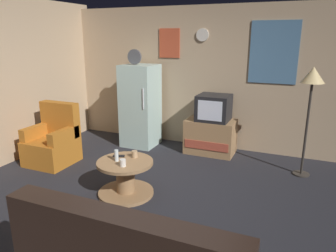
{
  "coord_description": "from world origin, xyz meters",
  "views": [
    {
      "loc": [
        1.77,
        -3.13,
        1.99
      ],
      "look_at": [
        0.04,
        0.9,
        0.75
      ],
      "focal_mm": 34.04,
      "sensor_mm": 36.0,
      "label": 1
    }
  ],
  "objects_px": {
    "mug_ceramic_white": "(123,163)",
    "armchair": "(53,142)",
    "wine_glass": "(116,155)",
    "coffee_table": "(126,178)",
    "mug_ceramic_tan": "(135,154)",
    "standing_lamp": "(312,84)",
    "crt_tv": "(214,108)",
    "remote_control": "(119,156)",
    "fridge": "(140,106)",
    "tv_stand": "(210,136)"
  },
  "relations": [
    {
      "from": "mug_ceramic_white",
      "to": "armchair",
      "type": "bearing_deg",
      "value": 158.94
    },
    {
      "from": "wine_glass",
      "to": "mug_ceramic_white",
      "type": "bearing_deg",
      "value": -35.9
    },
    {
      "from": "coffee_table",
      "to": "mug_ceramic_white",
      "type": "bearing_deg",
      "value": -67.74
    },
    {
      "from": "wine_glass",
      "to": "mug_ceramic_tan",
      "type": "distance_m",
      "value": 0.25
    },
    {
      "from": "standing_lamp",
      "to": "mug_ceramic_white",
      "type": "relative_size",
      "value": 17.67
    },
    {
      "from": "crt_tv",
      "to": "mug_ceramic_tan",
      "type": "distance_m",
      "value": 1.88
    },
    {
      "from": "mug_ceramic_tan",
      "to": "coffee_table",
      "type": "bearing_deg",
      "value": -106.58
    },
    {
      "from": "crt_tv",
      "to": "wine_glass",
      "type": "distance_m",
      "value": 2.11
    },
    {
      "from": "standing_lamp",
      "to": "crt_tv",
      "type": "bearing_deg",
      "value": 165.75
    },
    {
      "from": "coffee_table",
      "to": "wine_glass",
      "type": "xyz_separation_m",
      "value": [
        -0.1,
        -0.03,
        0.3
      ]
    },
    {
      "from": "coffee_table",
      "to": "remote_control",
      "type": "distance_m",
      "value": 0.3
    },
    {
      "from": "crt_tv",
      "to": "mug_ceramic_tan",
      "type": "relative_size",
      "value": 6.0
    },
    {
      "from": "mug_ceramic_tan",
      "to": "mug_ceramic_white",
      "type": "bearing_deg",
      "value": -87.72
    },
    {
      "from": "standing_lamp",
      "to": "armchair",
      "type": "relative_size",
      "value": 1.66
    },
    {
      "from": "crt_tv",
      "to": "armchair",
      "type": "bearing_deg",
      "value": -147.73
    },
    {
      "from": "standing_lamp",
      "to": "wine_glass",
      "type": "relative_size",
      "value": 10.6
    },
    {
      "from": "coffee_table",
      "to": "remote_control",
      "type": "relative_size",
      "value": 4.8
    },
    {
      "from": "crt_tv",
      "to": "mug_ceramic_tan",
      "type": "xyz_separation_m",
      "value": [
        -0.57,
        -1.76,
        -0.31
      ]
    },
    {
      "from": "fridge",
      "to": "crt_tv",
      "type": "xyz_separation_m",
      "value": [
        1.37,
        0.09,
        0.06
      ]
    },
    {
      "from": "coffee_table",
      "to": "armchair",
      "type": "relative_size",
      "value": 0.75
    },
    {
      "from": "mug_ceramic_tan",
      "to": "armchair",
      "type": "height_order",
      "value": "armchair"
    },
    {
      "from": "mug_ceramic_tan",
      "to": "fridge",
      "type": "bearing_deg",
      "value": 115.43
    },
    {
      "from": "tv_stand",
      "to": "mug_ceramic_white",
      "type": "bearing_deg",
      "value": -104.02
    },
    {
      "from": "standing_lamp",
      "to": "remote_control",
      "type": "height_order",
      "value": "standing_lamp"
    },
    {
      "from": "fridge",
      "to": "mug_ceramic_white",
      "type": "xyz_separation_m",
      "value": [
        0.81,
        -1.99,
        -0.25
      ]
    },
    {
      "from": "mug_ceramic_tan",
      "to": "armchair",
      "type": "bearing_deg",
      "value": 168.72
    },
    {
      "from": "mug_ceramic_white",
      "to": "mug_ceramic_tan",
      "type": "relative_size",
      "value": 1.0
    },
    {
      "from": "coffee_table",
      "to": "mug_ceramic_white",
      "type": "xyz_separation_m",
      "value": [
        0.06,
        -0.15,
        0.27
      ]
    },
    {
      "from": "remote_control",
      "to": "standing_lamp",
      "type": "bearing_deg",
      "value": 10.77
    },
    {
      "from": "tv_stand",
      "to": "mug_ceramic_tan",
      "type": "xyz_separation_m",
      "value": [
        -0.53,
        -1.76,
        0.21
      ]
    },
    {
      "from": "fridge",
      "to": "standing_lamp",
      "type": "xyz_separation_m",
      "value": [
        2.84,
        -0.28,
        0.6
      ]
    },
    {
      "from": "mug_ceramic_white",
      "to": "remote_control",
      "type": "xyz_separation_m",
      "value": [
        -0.21,
        0.25,
        -0.03
      ]
    },
    {
      "from": "crt_tv",
      "to": "mug_ceramic_white",
      "type": "relative_size",
      "value": 6.0
    },
    {
      "from": "mug_ceramic_white",
      "to": "armchair",
      "type": "relative_size",
      "value": 0.09
    },
    {
      "from": "coffee_table",
      "to": "mug_ceramic_white",
      "type": "height_order",
      "value": "mug_ceramic_white"
    },
    {
      "from": "crt_tv",
      "to": "tv_stand",
      "type": "bearing_deg",
      "value": 178.62
    },
    {
      "from": "fridge",
      "to": "wine_glass",
      "type": "xyz_separation_m",
      "value": [
        0.65,
        -1.87,
        -0.22
      ]
    },
    {
      "from": "tv_stand",
      "to": "remote_control",
      "type": "distance_m",
      "value": 1.98
    },
    {
      "from": "armchair",
      "to": "fridge",
      "type": "bearing_deg",
      "value": 56.24
    },
    {
      "from": "fridge",
      "to": "remote_control",
      "type": "xyz_separation_m",
      "value": [
        0.6,
        -1.74,
        -0.28
      ]
    },
    {
      "from": "standing_lamp",
      "to": "mug_ceramic_tan",
      "type": "relative_size",
      "value": 17.67
    },
    {
      "from": "mug_ceramic_tan",
      "to": "standing_lamp",
      "type": "bearing_deg",
      "value": 34.19
    },
    {
      "from": "wine_glass",
      "to": "tv_stand",
      "type": "bearing_deg",
      "value": 70.87
    },
    {
      "from": "crt_tv",
      "to": "mug_ceramic_white",
      "type": "height_order",
      "value": "crt_tv"
    },
    {
      "from": "mug_ceramic_white",
      "to": "tv_stand",
      "type": "bearing_deg",
      "value": 75.98
    },
    {
      "from": "armchair",
      "to": "remote_control",
      "type": "bearing_deg",
      "value": -15.15
    },
    {
      "from": "wine_glass",
      "to": "armchair",
      "type": "height_order",
      "value": "armchair"
    },
    {
      "from": "crt_tv",
      "to": "armchair",
      "type": "height_order",
      "value": "crt_tv"
    },
    {
      "from": "crt_tv",
      "to": "mug_ceramic_white",
      "type": "bearing_deg",
      "value": -105.06
    },
    {
      "from": "fridge",
      "to": "remote_control",
      "type": "height_order",
      "value": "fridge"
    }
  ]
}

